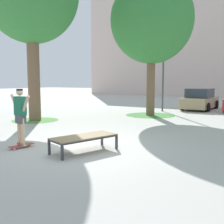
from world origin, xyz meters
name	(u,v)px	position (x,y,z in m)	size (l,w,h in m)	color
ground_plane	(80,147)	(0.00, 0.00, 0.00)	(120.00, 120.00, 0.00)	#B7B5AD
skate_box	(84,137)	(0.49, -0.41, 0.41)	(1.30, 2.04, 0.46)	#38383D
skateboard	(22,145)	(-1.39, -1.06, 0.08)	(0.32, 0.82, 0.09)	#B23333
skater	(20,113)	(-1.39, -1.06, 1.07)	(1.00, 0.33, 1.69)	beige
grass_patch_near_left	(35,120)	(-5.53, 3.25, 0.00)	(2.36, 2.36, 0.01)	#519342
tree_mid_back	(152,20)	(-1.36, 8.35, 5.48)	(4.74, 4.74, 7.99)	brown
grass_patch_mid_back	(150,115)	(-1.36, 8.35, 0.00)	(2.91, 2.91, 0.01)	#47893D
car_tan	(200,100)	(0.27, 13.35, 0.69)	(1.96, 4.22, 1.50)	tan
light_post	(163,54)	(-1.57, 10.84, 3.83)	(0.36, 0.36, 5.83)	#4C4C51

